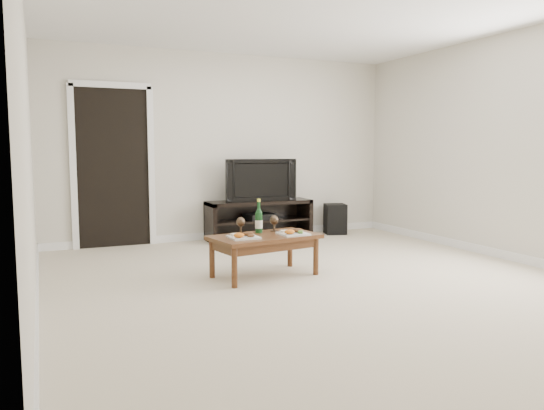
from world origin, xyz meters
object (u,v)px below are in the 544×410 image
Objects in this scene: subwoofer at (335,219)px; coffee_table at (265,256)px; television at (259,180)px; media_console at (259,220)px.

subwoofer is 2.86m from coffee_table.
coffee_table is at bearing -118.02° from subwoofer.
television reaches higher than subwoofer.
media_console is 0.57m from television.
media_console is 1.47× the size of television.
subwoofer is at bearing 2.52° from television.
media_console is at bearing -164.87° from subwoofer.
television reaches higher than media_console.
subwoofer is 0.42× the size of coffee_table.
subwoofer is at bearing 45.23° from coffee_table.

